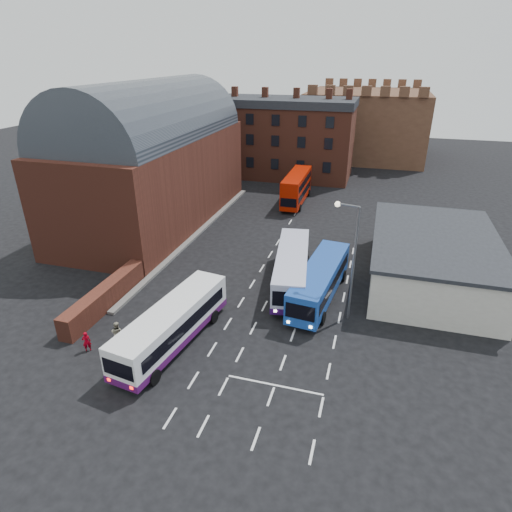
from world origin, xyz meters
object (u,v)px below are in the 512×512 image
(pedestrian_red, at_px, (87,341))
(bus_white_inbound, at_px, (292,267))
(bus_blue, at_px, (320,280))
(bus_white_outbound, at_px, (172,323))
(bus_red_double, at_px, (296,188))
(street_lamp, at_px, (350,252))
(pedestrian_beige, at_px, (117,333))

(pedestrian_red, bearing_deg, bus_white_inbound, -170.49)
(pedestrian_red, bearing_deg, bus_blue, 179.91)
(bus_white_outbound, distance_m, bus_blue, 12.56)
(bus_red_double, xyz_separation_m, street_lamp, (9.08, -26.25, 3.35))
(street_lamp, height_order, pedestrian_red, street_lamp)
(bus_red_double, bearing_deg, street_lamp, 108.76)
(bus_white_inbound, bearing_deg, pedestrian_red, 39.73)
(bus_white_inbound, distance_m, street_lamp, 7.23)
(bus_white_inbound, distance_m, pedestrian_beige, 15.24)
(bus_white_inbound, xyz_separation_m, pedestrian_beige, (-9.95, -11.50, -0.97))
(bus_white_inbound, xyz_separation_m, street_lamp, (4.96, -3.75, 3.68))
(bus_white_outbound, bearing_deg, street_lamp, 39.62)
(bus_white_outbound, xyz_separation_m, street_lamp, (11.09, 6.75, 3.75))
(pedestrian_red, bearing_deg, street_lamp, 170.23)
(bus_white_inbound, xyz_separation_m, bus_blue, (2.67, -1.54, -0.08))
(bus_white_outbound, height_order, bus_red_double, bus_red_double)
(bus_white_outbound, height_order, street_lamp, street_lamp)
(street_lamp, distance_m, pedestrian_beige, 17.43)
(street_lamp, height_order, pedestrian_beige, street_lamp)
(bus_white_outbound, xyz_separation_m, pedestrian_red, (-5.32, -2.37, -1.00))
(bus_white_outbound, distance_m, pedestrian_red, 5.91)
(bus_white_inbound, relative_size, street_lamp, 1.27)
(bus_red_double, bearing_deg, bus_white_inbound, 100.07)
(bus_white_inbound, height_order, pedestrian_beige, bus_white_inbound)
(bus_white_outbound, relative_size, bus_red_double, 1.10)
(bus_blue, relative_size, bus_red_double, 1.09)
(pedestrian_red, bearing_deg, bus_red_double, -140.54)
(bus_white_inbound, distance_m, pedestrian_red, 17.26)
(bus_white_outbound, bearing_deg, bus_white_inbound, 68.01)
(bus_red_double, bearing_deg, bus_blue, 105.46)
(bus_blue, xyz_separation_m, pedestrian_beige, (-12.62, -9.96, -0.90))
(pedestrian_red, relative_size, pedestrian_beige, 0.89)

